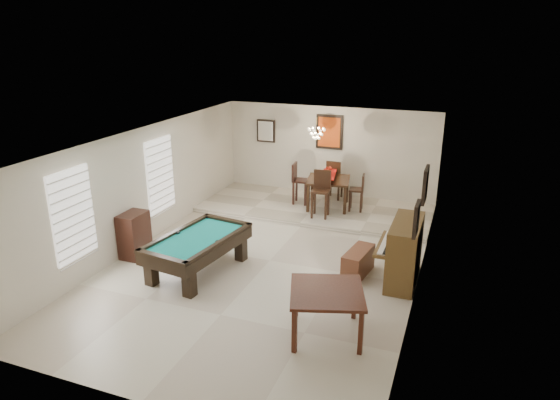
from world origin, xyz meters
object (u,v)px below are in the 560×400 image
Objects in this scene: pool_table at (198,255)px; dining_chair_north at (335,179)px; dining_table at (328,191)px; flower_vase at (329,170)px; apothecary_chest at (134,235)px; dining_chair_west at (301,184)px; piano_bench at (358,262)px; chandelier at (316,129)px; dining_chair_east at (356,192)px; upright_piano at (397,251)px; dining_chair_south at (320,195)px; square_table at (326,313)px.

dining_chair_north is at bearing 82.04° from pool_table.
flower_vase is at bearing 0.00° from dining_table.
dining_chair_west is (2.32, 4.16, 0.19)m from apothecary_chest.
dining_chair_west is at bearing 124.68° from piano_bench.
dining_chair_north is 1.80m from chandelier.
dining_chair_west is at bearing 177.91° from flower_vase.
dining_chair_east is at bearing 137.27° from dining_chair_north.
pool_table is 3.88m from upright_piano.
dining_chair_south is (-2.24, 2.46, 0.10)m from upright_piano.
upright_piano is at bearing -55.06° from dining_table.
pool_table reaches higher than piano_bench.
chandelier is (2.77, 4.00, 1.72)m from apothecary_chest.
upright_piano is at bearing 71.57° from square_table.
apothecary_chest is at bearing -126.77° from dining_table.
dining_table is at bearing 124.94° from upright_piano.
dining_chair_east is at bearing 0.63° from flower_vase.
apothecary_chest is 5.16m from dining_table.
dining_chair_north is at bearing 58.00° from apothecary_chest.
apothecary_chest is (-4.62, -0.84, 0.22)m from piano_bench.
dining_chair_west is 1.84× the size of chandelier.
chandelier reaches higher than dining_chair_north.
dining_table is (3.09, 4.13, 0.09)m from apothecary_chest.
dining_chair_south reaches higher than dining_chair_north.
dining_chair_south is (0.01, -0.77, -0.42)m from flower_vase.
dining_chair_south reaches higher than dining_table.
dining_chair_east is (0.77, -0.76, -0.06)m from dining_chair_north.
upright_piano is 1.30× the size of dining_chair_west.
chandelier is at bearing -90.23° from dining_chair_east.
pool_table is at bearing -105.40° from chandelier.
dining_chair_east is at bearing 47.18° from apothecary_chest.
dining_chair_west reaches higher than dining_chair_east.
dining_chair_south is 1.07× the size of dining_chair_north.
dining_table is at bearing 114.96° from piano_bench.
dining_chair_east is 1.62× the size of chandelier.
dining_table is 0.99× the size of dining_chair_north.
dining_chair_east is (-0.78, 3.30, 0.35)m from piano_bench.
dining_chair_west is at bearing 112.33° from square_table.
dining_chair_north reaches higher than upright_piano.
dining_chair_north is at bearing 91.70° from flower_vase.
upright_piano reaches higher than apothecary_chest.
dining_chair_east is at bearing 0.63° from dining_table.
dining_chair_south reaches higher than dining_chair_east.
dining_chair_north is 0.99× the size of dining_chair_west.
upright_piano is (0.75, 2.26, 0.21)m from square_table.
piano_bench is (-0.72, -0.06, -0.34)m from upright_piano.
square_table is at bearing 0.09° from dining_chair_east.
dining_chair_north is (3.06, 4.90, 0.18)m from apothecary_chest.
upright_piano is 4.61m from dining_chair_north.
chandelier is (1.15, 4.16, 1.84)m from pool_table.
chandelier reaches higher than upright_piano.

